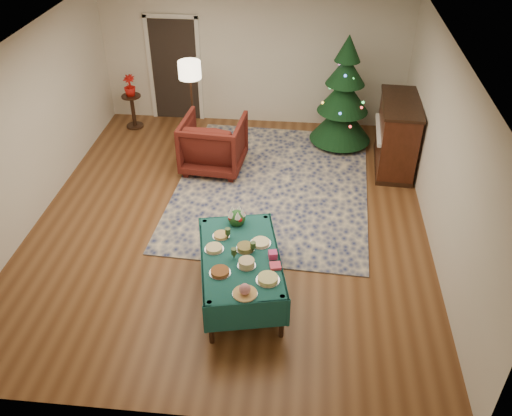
# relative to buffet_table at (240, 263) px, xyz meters

# --- Properties ---
(room_shell) EXTENTS (7.00, 7.00, 7.00)m
(room_shell) POSITION_rel_buffet_table_xyz_m (-0.36, 1.65, 0.82)
(room_shell) COLOR #593319
(room_shell) RESTS_ON ground
(doorway) EXTENTS (1.08, 0.04, 2.16)m
(doorway) POSITION_rel_buffet_table_xyz_m (-1.96, 5.13, 0.56)
(doorway) COLOR black
(doorway) RESTS_ON ground
(rug) EXTENTS (3.40, 4.35, 0.02)m
(rug) POSITION_rel_buffet_table_xyz_m (0.20, 2.66, -0.52)
(rug) COLOR #131E4A
(rug) RESTS_ON ground
(buffet_table) EXTENTS (1.33, 1.88, 0.66)m
(buffet_table) POSITION_rel_buffet_table_xyz_m (0.00, 0.00, 0.00)
(buffet_table) COLOR black
(buffet_table) RESTS_ON ground
(platter_0) EXTENTS (0.29, 0.29, 0.14)m
(platter_0) POSITION_rel_buffet_table_xyz_m (0.14, -0.67, 0.19)
(platter_0) COLOR silver
(platter_0) RESTS_ON buffet_table
(platter_1) EXTENTS (0.28, 0.28, 0.05)m
(platter_1) POSITION_rel_buffet_table_xyz_m (0.38, -0.42, 0.16)
(platter_1) COLOR silver
(platter_1) RESTS_ON buffet_table
(platter_2) EXTENTS (0.26, 0.26, 0.05)m
(platter_2) POSITION_rel_buffet_table_xyz_m (-0.20, -0.35, 0.15)
(platter_2) COLOR silver
(platter_2) RESTS_ON buffet_table
(platter_3) EXTENTS (0.23, 0.23, 0.09)m
(platter_3) POSITION_rel_buffet_table_xyz_m (0.10, -0.19, 0.18)
(platter_3) COLOR silver
(platter_3) RESTS_ON buffet_table
(platter_4) EXTENTS (0.25, 0.25, 0.05)m
(platter_4) POSITION_rel_buffet_table_xyz_m (-0.34, 0.08, 0.15)
(platter_4) COLOR silver
(platter_4) RESTS_ON buffet_table
(platter_5) EXTENTS (0.24, 0.24, 0.06)m
(platter_5) POSITION_rel_buffet_table_xyz_m (0.05, 0.12, 0.16)
(platter_5) COLOR silver
(platter_5) RESTS_ON buffet_table
(platter_6) EXTENTS (0.27, 0.27, 0.04)m
(platter_6) POSITION_rel_buffet_table_xyz_m (0.23, 0.26, 0.15)
(platter_6) COLOR silver
(platter_6) RESTS_ON buffet_table
(platter_7) EXTENTS (0.23, 0.23, 0.04)m
(platter_7) POSITION_rel_buffet_table_xyz_m (-0.30, 0.35, 0.15)
(platter_7) COLOR silver
(platter_7) RESTS_ON buffet_table
(goblet_0) EXTENTS (0.07, 0.07, 0.15)m
(goblet_0) POSITION_rel_buffet_table_xyz_m (-0.20, 0.32, 0.21)
(goblet_0) COLOR #2D471E
(goblet_0) RESTS_ON buffet_table
(goblet_1) EXTENTS (0.07, 0.07, 0.15)m
(goblet_1) POSITION_rel_buffet_table_xyz_m (0.15, 0.08, 0.21)
(goblet_1) COLOR #2D471E
(goblet_1) RESTS_ON buffet_table
(goblet_2) EXTENTS (0.07, 0.07, 0.15)m
(goblet_2) POSITION_rel_buffet_table_xyz_m (-0.07, -0.07, 0.21)
(goblet_2) COLOR #2D471E
(goblet_2) RESTS_ON buffet_table
(napkin_stack) EXTENTS (0.16, 0.16, 0.04)m
(napkin_stack) POSITION_rel_buffet_table_xyz_m (0.45, -0.17, 0.15)
(napkin_stack) COLOR #EB415F
(napkin_stack) RESTS_ON buffet_table
(gift_box) EXTENTS (0.13, 0.13, 0.09)m
(gift_box) POSITION_rel_buffet_table_xyz_m (0.41, -0.00, 0.18)
(gift_box) COLOR #D83C7C
(gift_box) RESTS_ON buffet_table
(centerpiece) EXTENTS (0.24, 0.24, 0.27)m
(centerpiece) POSITION_rel_buffet_table_xyz_m (-0.13, 0.65, 0.25)
(centerpiece) COLOR #1E4C1E
(centerpiece) RESTS_ON buffet_table
(armchair) EXTENTS (1.11, 1.05, 1.07)m
(armchair) POSITION_rel_buffet_table_xyz_m (-0.87, 3.16, 0.00)
(armchair) COLOR #4F1711
(armchair) RESTS_ON ground
(floor_lamp) EXTENTS (0.41, 0.41, 1.67)m
(floor_lamp) POSITION_rel_buffet_table_xyz_m (-1.38, 3.92, 0.89)
(floor_lamp) COLOR #A57F3F
(floor_lamp) RESTS_ON ground
(side_table) EXTENTS (0.38, 0.38, 0.68)m
(side_table) POSITION_rel_buffet_table_xyz_m (-2.76, 4.61, -0.20)
(side_table) COLOR black
(side_table) RESTS_ON ground
(potted_plant) EXTENTS (0.23, 0.42, 0.23)m
(potted_plant) POSITION_rel_buffet_table_xyz_m (-2.76, 4.61, 0.26)
(potted_plant) COLOR red
(potted_plant) RESTS_ON side_table
(christmas_tree) EXTENTS (1.43, 1.43, 2.12)m
(christmas_tree) POSITION_rel_buffet_table_xyz_m (1.38, 4.32, 0.42)
(christmas_tree) COLOR black
(christmas_tree) RESTS_ON ground
(piano) EXTENTS (0.76, 1.48, 1.25)m
(piano) POSITION_rel_buffet_table_xyz_m (2.31, 3.55, 0.08)
(piano) COLOR black
(piano) RESTS_ON ground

